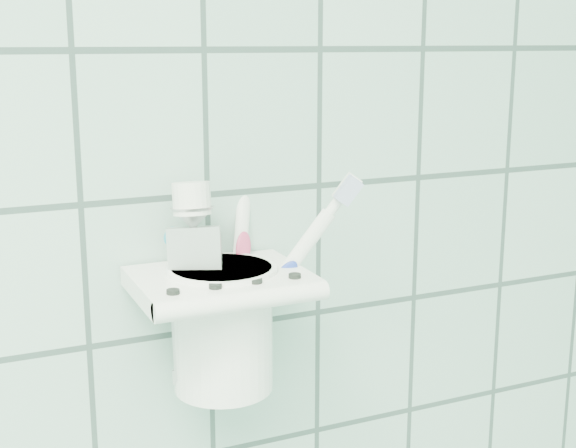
# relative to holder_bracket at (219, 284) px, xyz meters

# --- Properties ---
(holder_bracket) EXTENTS (0.12, 0.10, 0.04)m
(holder_bracket) POSITION_rel_holder_bracket_xyz_m (0.00, 0.00, 0.00)
(holder_bracket) COLOR white
(holder_bracket) RESTS_ON wall_back
(cup) EXTENTS (0.08, 0.08, 0.09)m
(cup) POSITION_rel_holder_bracket_xyz_m (0.00, 0.00, -0.03)
(cup) COLOR white
(cup) RESTS_ON holder_bracket
(toothbrush_pink) EXTENTS (0.06, 0.08, 0.22)m
(toothbrush_pink) POSITION_rel_holder_bracket_xyz_m (0.01, 0.02, 0.04)
(toothbrush_pink) COLOR white
(toothbrush_pink) RESTS_ON cup
(toothbrush_blue) EXTENTS (0.05, 0.06, 0.18)m
(toothbrush_blue) POSITION_rel_holder_bracket_xyz_m (0.01, 0.01, 0.02)
(toothbrush_blue) COLOR white
(toothbrush_blue) RESTS_ON cup
(toothbrush_orange) EXTENTS (0.09, 0.04, 0.17)m
(toothbrush_orange) POSITION_rel_holder_bracket_xyz_m (-0.00, 0.02, 0.02)
(toothbrush_orange) COLOR white
(toothbrush_orange) RESTS_ON cup
(toothpaste_tube) EXTENTS (0.04, 0.04, 0.15)m
(toothpaste_tube) POSITION_rel_holder_bracket_xyz_m (-0.01, -0.00, 0.01)
(toothpaste_tube) COLOR silver
(toothpaste_tube) RESTS_ON cup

